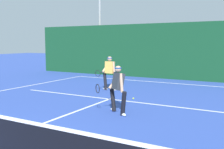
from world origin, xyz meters
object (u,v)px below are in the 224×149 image
object	(u,v)px
light_pole	(100,19)
tennis_ball	(133,98)
player_far	(109,72)
player_near	(118,88)

from	to	relation	value
light_pole	tennis_ball	bearing A→B (deg)	-51.03
tennis_ball	light_pole	size ratio (longest dim) A/B	0.01
tennis_ball	light_pole	world-z (taller)	light_pole
player_far	tennis_ball	size ratio (longest dim) A/B	24.43
player_near	player_far	world-z (taller)	player_far
tennis_ball	light_pole	xyz separation A→B (m)	(-6.68, 8.26, 4.00)
player_near	light_pole	size ratio (longest dim) A/B	0.24
player_near	tennis_ball	world-z (taller)	player_near
light_pole	player_far	bearing A→B (deg)	-55.16
player_near	tennis_ball	bearing A→B (deg)	-44.60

